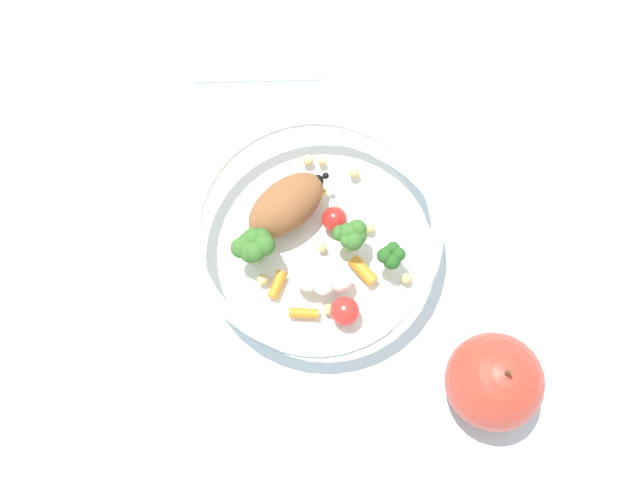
# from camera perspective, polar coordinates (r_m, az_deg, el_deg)

# --- Properties ---
(ground_plane) EXTENTS (2.40, 2.40, 0.00)m
(ground_plane) POSITION_cam_1_polar(r_m,az_deg,el_deg) (0.66, -0.31, -0.41)
(ground_plane) COLOR silver
(food_container) EXTENTS (0.23, 0.23, 0.06)m
(food_container) POSITION_cam_1_polar(r_m,az_deg,el_deg) (0.63, -0.40, 0.11)
(food_container) COLOR white
(food_container) RESTS_ON ground_plane
(loose_apple) EXTENTS (0.08, 0.08, 0.10)m
(loose_apple) POSITION_cam_1_polar(r_m,az_deg,el_deg) (0.60, 14.48, -11.49)
(loose_apple) COLOR #BC3828
(loose_apple) RESTS_ON ground_plane
(folded_napkin) EXTENTS (0.16, 0.14, 0.01)m
(folded_napkin) POSITION_cam_1_polar(r_m,az_deg,el_deg) (0.78, -5.38, 16.78)
(folded_napkin) COLOR white
(folded_napkin) RESTS_ON ground_plane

